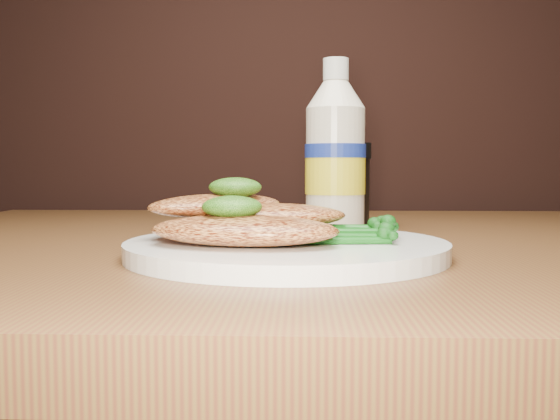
{
  "coord_description": "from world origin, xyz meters",
  "views": [
    {
      "loc": [
        -0.1,
        0.37,
        0.83
      ],
      "look_at": [
        -0.12,
        0.9,
        0.79
      ],
      "focal_mm": 40.75,
      "sensor_mm": 36.0,
      "label": 1
    }
  ],
  "objects": [
    {
      "name": "chicken_front",
      "position": [
        -0.15,
        0.86,
        0.78
      ],
      "size": [
        0.16,
        0.1,
        0.02
      ],
      "primitive_type": "ellipsoid",
      "rotation": [
        0.0,
        0.0,
        -0.14
      ],
      "color": "#CC7F41",
      "rests_on": "plate"
    },
    {
      "name": "pepper_grinder",
      "position": [
        -0.03,
        1.18,
        0.8
      ],
      "size": [
        0.06,
        0.06,
        0.1
      ],
      "primitive_type": null,
      "rotation": [
        0.0,
        0.0,
        -0.38
      ],
      "color": "black",
      "rests_on": "dining_table"
    },
    {
      "name": "chicken_back",
      "position": [
        -0.17,
        0.93,
        0.79
      ],
      "size": [
        0.14,
        0.14,
        0.02
      ],
      "primitive_type": "ellipsoid",
      "rotation": [
        0.0,
        0.0,
        0.73
      ],
      "color": "#CC7F41",
      "rests_on": "plate"
    },
    {
      "name": "chicken_mid",
      "position": [
        -0.13,
        0.92,
        0.78
      ],
      "size": [
        0.14,
        0.07,
        0.02
      ],
      "primitive_type": "ellipsoid",
      "rotation": [
        0.0,
        0.0,
        0.01
      ],
      "color": "#CC7F41",
      "rests_on": "plate"
    },
    {
      "name": "mayo_bottle",
      "position": [
        -0.06,
        1.11,
        0.85
      ],
      "size": [
        0.08,
        0.08,
        0.2
      ],
      "primitive_type": null,
      "rotation": [
        0.0,
        0.0,
        -0.09
      ],
      "color": "beige",
      "rests_on": "dining_table"
    },
    {
      "name": "pesto_front",
      "position": [
        -0.15,
        0.87,
        0.79
      ],
      "size": [
        0.05,
        0.05,
        0.02
      ],
      "primitive_type": "ellipsoid",
      "rotation": [
        0.0,
        0.0,
        -0.03
      ],
      "color": "black",
      "rests_on": "chicken_front"
    },
    {
      "name": "broccolini_bundle",
      "position": [
        -0.07,
        0.9,
        0.77
      ],
      "size": [
        0.16,
        0.14,
        0.02
      ],
      "primitive_type": null,
      "rotation": [
        0.0,
        0.0,
        -0.34
      ],
      "color": "#135614",
      "rests_on": "plate"
    },
    {
      "name": "plate",
      "position": [
        -0.11,
        0.9,
        0.76
      ],
      "size": [
        0.27,
        0.27,
        0.01
      ],
      "primitive_type": "cylinder",
      "color": "white",
      "rests_on": "dining_table"
    },
    {
      "name": "pesto_back",
      "position": [
        -0.16,
        0.93,
        0.81
      ],
      "size": [
        0.06,
        0.05,
        0.02
      ],
      "primitive_type": "ellipsoid",
      "rotation": [
        0.0,
        0.0,
        -0.22
      ],
      "color": "black",
      "rests_on": "chicken_back"
    }
  ]
}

